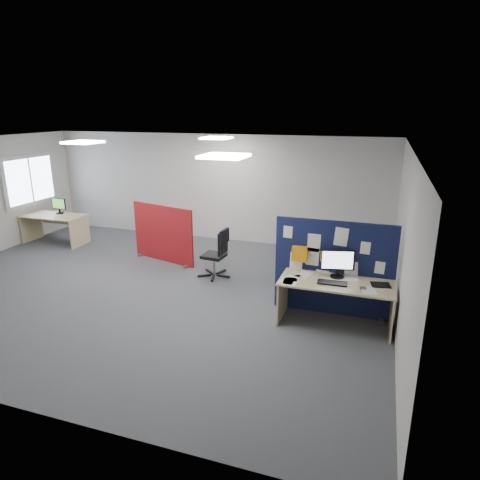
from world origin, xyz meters
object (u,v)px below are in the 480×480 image
(monitor_main, at_px, (338,262))
(office_chair, at_px, (218,251))
(main_desk, at_px, (336,291))
(navy_divider, at_px, (332,268))
(second_desk, at_px, (55,222))
(monitor_second, at_px, (59,205))
(red_divider, at_px, (163,234))

(monitor_main, distance_m, office_chair, 2.71)
(main_desk, bearing_deg, navy_divider, 108.62)
(second_desk, relative_size, monitor_second, 3.55)
(main_desk, distance_m, monitor_main, 0.45)
(monitor_main, bearing_deg, monitor_second, 149.74)
(monitor_second, xyz_separation_m, office_chair, (4.76, -1.06, -0.38))
(monitor_main, distance_m, red_divider, 4.31)
(main_desk, distance_m, monitor_second, 7.60)
(monitor_main, height_order, office_chair, monitor_main)
(red_divider, xyz_separation_m, office_chair, (1.53, -0.54, -0.05))
(navy_divider, height_order, monitor_second, navy_divider)
(navy_divider, height_order, red_divider, navy_divider)
(main_desk, relative_size, second_desk, 1.12)
(main_desk, bearing_deg, monitor_second, 162.33)
(office_chair, bearing_deg, monitor_second, 171.31)
(monitor_main, distance_m, second_desk, 7.52)
(second_desk, relative_size, office_chair, 1.55)
(navy_divider, distance_m, office_chair, 2.52)
(navy_divider, height_order, monitor_main, navy_divider)
(office_chair, bearing_deg, main_desk, -22.95)
(main_desk, bearing_deg, office_chair, 153.22)
(red_divider, relative_size, monitor_second, 3.76)
(monitor_second, bearing_deg, navy_divider, -8.55)
(navy_divider, distance_m, main_desk, 0.45)
(main_desk, distance_m, office_chair, 2.77)
(red_divider, bearing_deg, monitor_main, -6.90)
(navy_divider, distance_m, second_desk, 7.37)
(monitor_main, xyz_separation_m, office_chair, (-2.45, 1.08, -0.41))
(monitor_main, xyz_separation_m, second_desk, (-7.24, 1.98, -0.43))
(second_desk, bearing_deg, office_chair, -10.61)
(red_divider, bearing_deg, second_desk, -171.07)
(red_divider, bearing_deg, monitor_second, -173.92)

